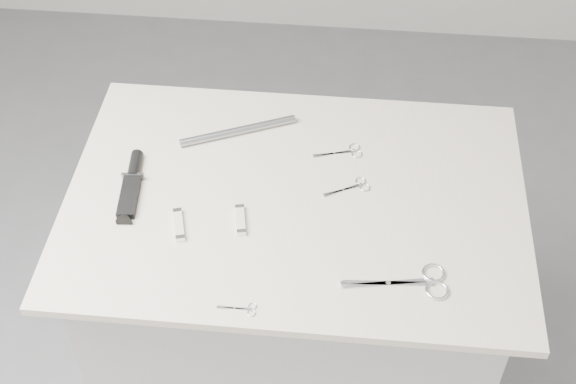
# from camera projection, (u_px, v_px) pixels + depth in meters

# --- Properties ---
(plinth) EXTENTS (0.90, 0.60, 0.90)m
(plinth) POSITION_uv_depth(u_px,v_px,m) (294.00, 321.00, 2.08)
(plinth) COLOR #B3B3B0
(plinth) RESTS_ON ground
(display_board) EXTENTS (1.00, 0.70, 0.02)m
(display_board) POSITION_uv_depth(u_px,v_px,m) (296.00, 200.00, 1.75)
(display_board) COLOR beige
(display_board) RESTS_ON plinth
(large_shears) EXTENTS (0.21, 0.09, 0.01)m
(large_shears) POSITION_uv_depth(u_px,v_px,m) (418.00, 282.00, 1.58)
(large_shears) COLOR silver
(large_shears) RESTS_ON display_board
(embroidery_scissors_a) EXTENTS (0.10, 0.07, 0.00)m
(embroidery_scissors_a) POSITION_uv_depth(u_px,v_px,m) (354.00, 187.00, 1.76)
(embroidery_scissors_a) COLOR silver
(embroidery_scissors_a) RESTS_ON display_board
(embroidery_scissors_b) EXTENTS (0.11, 0.06, 0.00)m
(embroidery_scissors_b) POSITION_uv_depth(u_px,v_px,m) (346.00, 152.00, 1.84)
(embroidery_scissors_b) COLOR silver
(embroidery_scissors_b) RESTS_ON display_board
(tiny_scissors) EXTENTS (0.08, 0.03, 0.00)m
(tiny_scissors) POSITION_uv_depth(u_px,v_px,m) (242.00, 309.00, 1.53)
(tiny_scissors) COLOR silver
(tiny_scissors) RESTS_ON display_board
(sheathed_knife) EXTENTS (0.05, 0.20, 0.02)m
(sheathed_knife) POSITION_uv_depth(u_px,v_px,m) (132.00, 182.00, 1.76)
(sheathed_knife) COLOR black
(sheathed_knife) RESTS_ON display_board
(pocket_knife_a) EXTENTS (0.04, 0.09, 0.01)m
(pocket_knife_a) POSITION_uv_depth(u_px,v_px,m) (179.00, 225.00, 1.68)
(pocket_knife_a) COLOR beige
(pocket_knife_a) RESTS_ON display_board
(pocket_knife_b) EXTENTS (0.03, 0.08, 0.01)m
(pocket_knife_b) POSITION_uv_depth(u_px,v_px,m) (241.00, 220.00, 1.69)
(pocket_knife_b) COLOR beige
(pocket_knife_b) RESTS_ON display_board
(metal_rail) EXTENTS (0.26, 0.13, 0.02)m
(metal_rail) POSITION_uv_depth(u_px,v_px,m) (238.00, 131.00, 1.88)
(metal_rail) COLOR gray
(metal_rail) RESTS_ON display_board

